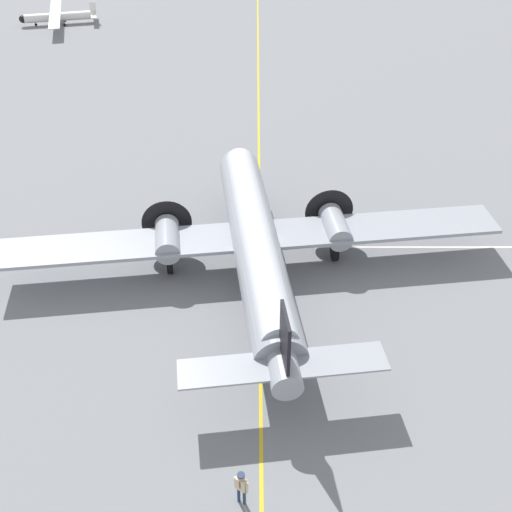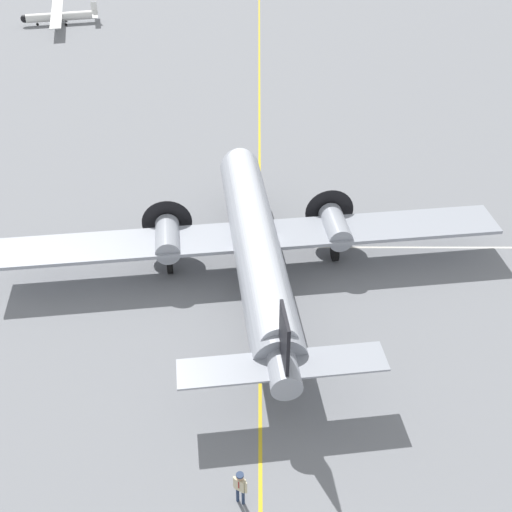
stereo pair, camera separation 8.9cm
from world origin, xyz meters
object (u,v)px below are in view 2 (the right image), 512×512
(airliner_main, at_px, (255,239))
(light_aircraft_distant, at_px, (59,16))
(crew_foreground, at_px, (240,485))
(suitcase_near_door, at_px, (215,364))

(airliner_main, distance_m, light_aircraft_distant, 49.65)
(crew_foreground, distance_m, light_aircraft_distant, 62.19)
(crew_foreground, height_order, suitcase_near_door, crew_foreground)
(crew_foreground, bearing_deg, suitcase_near_door, -49.46)
(airliner_main, xyz_separation_m, crew_foreground, (13.86, -0.50, -1.35))
(airliner_main, xyz_separation_m, suitcase_near_door, (6.96, -1.84, -2.18))
(airliner_main, xyz_separation_m, light_aircraft_distant, (-44.54, -21.87, -1.58))
(suitcase_near_door, bearing_deg, light_aircraft_distant, -158.75)
(airliner_main, bearing_deg, light_aircraft_distant, 18.90)
(airliner_main, height_order, suitcase_near_door, airliner_main)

